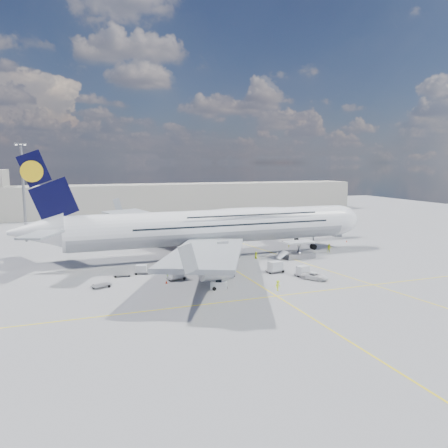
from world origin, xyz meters
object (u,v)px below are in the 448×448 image
object	(u,v)px
crew_van	(256,255)
cone_wing_right_outer	(166,282)
dolly_nose_near	(303,271)
catering_truck_inner	(173,236)
dolly_back	(101,285)
light_mast	(24,191)
cone_nose	(347,241)
airliner	(215,226)
crew_wing	(168,272)
dolly_row_b	(176,274)
catering_truck_outer	(92,234)
crew_nose	(289,244)
cargo_loader	(298,252)
baggage_tug	(219,285)
dolly_row_c	(141,269)
crew_tug	(278,286)
service_van	(315,276)
cone_wing_left_outer	(132,237)
cone_wing_left_inner	(169,242)
cone_wing_right_inner	(163,272)
dolly_nose_far	(275,267)
jet_bridge	(308,215)
dolly_row_a	(122,275)
crew_loader	(329,248)

from	to	relation	value
crew_van	cone_wing_right_outer	xyz separation A→B (m)	(-22.46, -12.56, -0.52)
dolly_nose_near	catering_truck_inner	xyz separation A→B (m)	(-14.61, 40.01, 0.79)
dolly_back	cone_wing_right_outer	xyz separation A→B (m)	(10.69, -1.35, -0.10)
light_mast	cone_nose	xyz separation A→B (m)	(78.28, -29.70, -12.95)
airliner	crew_wing	distance (m)	19.25
dolly_row_b	catering_truck_outer	world-z (taller)	catering_truck_outer
crew_wing	cone_wing_right_outer	xyz separation A→B (m)	(-1.30, -4.71, -0.52)
dolly_back	crew_nose	bearing A→B (deg)	-3.54
dolly_back	cone_nose	bearing A→B (deg)	-8.68
cargo_loader	cone_wing_right_outer	world-z (taller)	cargo_loader
baggage_tug	dolly_row_c	bearing A→B (deg)	148.36
dolly_nose_near	crew_tug	distance (m)	10.97
dolly_row_c	dolly_back	size ratio (longest dim) A/B	0.85
crew_nose	cone_nose	bearing A→B (deg)	-27.18
crew_wing	crew_van	xyz separation A→B (m)	(21.16, 7.85, 0.00)
service_van	cone_wing_right_outer	bearing A→B (deg)	127.84
cargo_loader	airliner	bearing A→B (deg)	156.77
crew_van	cone_wing_left_outer	size ratio (longest dim) A/B	3.03
crew_tug	baggage_tug	bearing A→B (deg)	131.86
crew_wing	crew_nose	bearing A→B (deg)	-43.06
cone_wing_left_inner	airliner	bearing A→B (deg)	-74.63
dolly_back	cone_wing_right_inner	size ratio (longest dim) A/B	6.13
cargo_loader	cone_wing_left_inner	world-z (taller)	cargo_loader
dolly_nose_far	dolly_nose_near	xyz separation A→B (m)	(3.60, -3.95, -0.15)
dolly_nose_far	jet_bridge	bearing A→B (deg)	37.80
airliner	dolly_row_c	xyz separation A→B (m)	(-17.66, -9.11, -5.96)
dolly_nose_near	catering_truck_inner	world-z (taller)	catering_truck_inner
dolly_row_c	dolly_nose_near	distance (m)	29.76
dolly_row_a	cone_wing_left_outer	xyz separation A→B (m)	(7.75, 41.16, -0.10)
cargo_loader	catering_truck_inner	world-z (taller)	catering_truck_inner
dolly_back	dolly_nose_near	bearing A→B (deg)	-35.04
dolly_row_b	cone_wing_left_inner	xyz separation A→B (m)	(6.93, 35.78, -0.82)
light_mast	dolly_row_b	distance (m)	58.73
dolly_nose_near	crew_tug	bearing A→B (deg)	-155.48
airliner	cone_wing_left_outer	size ratio (longest dim) A/B	156.42
crew_loader	cone_nose	distance (m)	15.18
crew_tug	cone_nose	xyz separation A→B (m)	(36.82, 32.87, -0.62)
cone_wing_left_inner	cone_wing_right_inner	xyz separation A→B (m)	(-8.16, -30.27, 0.00)
service_van	cone_wing_right_inner	bearing A→B (deg)	112.76
dolly_nose_near	crew_wing	size ratio (longest dim) A/B	2.09
baggage_tug	cone_nose	world-z (taller)	baggage_tug
cargo_loader	light_mast	distance (m)	71.72
dolly_back	jet_bridge	bearing A→B (deg)	-1.13
jet_bridge	crew_tug	xyz separation A→B (m)	(-28.34, -38.51, -5.98)
cone_wing_left_outer	catering_truck_outer	bearing A→B (deg)	-172.50
crew_van	cone_wing_right_inner	bearing A→B (deg)	84.20
catering_truck_inner	cone_wing_left_outer	size ratio (longest dim) A/B	13.58
catering_truck_inner	crew_van	distance (m)	27.00
cone_nose	crew_wing	bearing A→B (deg)	-161.02
dolly_row_b	baggage_tug	bearing A→B (deg)	-73.65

